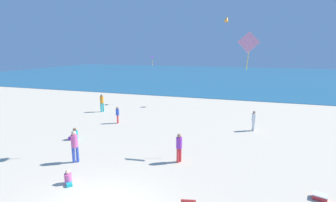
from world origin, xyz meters
name	(u,v)px	position (x,y,z in m)	size (l,w,h in m)	color
ground_plane	(174,131)	(0.00, 10.00, 0.00)	(120.00, 120.00, 0.00)	beige
ocean_water	(223,75)	(0.00, 53.02, 0.03)	(120.00, 60.00, 0.05)	#236084
cooler_box	(320,197)	(7.97, 3.55, 0.12)	(0.61, 0.52, 0.23)	red
person_0	(68,179)	(-2.48, 1.49, 0.24)	(0.57, 0.56, 0.66)	#D8599E
person_1	(118,114)	(-4.93, 10.46, 0.80)	(0.35, 0.35, 1.38)	red
person_2	(102,102)	(-8.25, 13.40, 1.00)	(0.49, 0.49, 1.73)	#19ADB2
person_3	(74,135)	(-5.88, 6.26, 0.29)	(0.72, 0.58, 0.80)	#19ADB2
person_4	(254,119)	(5.65, 11.78, 0.87)	(0.40, 0.40, 1.51)	white
person_5	(75,144)	(-3.58, 3.43, 1.02)	(0.49, 0.49, 1.76)	blue
person_7	(179,146)	(1.70, 5.09, 0.92)	(0.44, 0.44, 1.60)	red
kite_orange	(227,19)	(2.67, 20.77, 9.13)	(0.65, 0.74, 1.16)	orange
kite_pink	(249,43)	(4.89, 7.66, 6.29)	(1.18, 0.32, 2.11)	pink
kite_purple	(152,57)	(-5.00, 18.74, 5.21)	(0.61, 0.61, 1.11)	purple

